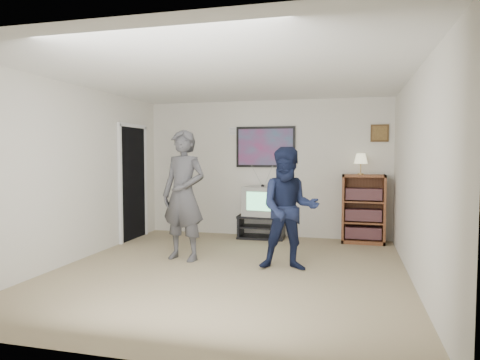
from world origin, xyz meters
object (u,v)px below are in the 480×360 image
at_px(media_stand, 261,227).
at_px(person_short, 289,209).
at_px(bookshelf, 363,209).
at_px(person_tall, 184,195).
at_px(crt_television, 263,201).

relative_size(media_stand, person_short, 0.52).
bearing_deg(person_short, bookshelf, 54.77).
xyz_separation_m(person_tall, person_short, (1.54, -0.17, -0.12)).
bearing_deg(person_short, crt_television, 101.88).
height_order(bookshelf, person_tall, person_tall).
bearing_deg(crt_television, media_stand, -171.95).
height_order(crt_television, person_tall, person_tall).
xyz_separation_m(media_stand, person_tall, (-0.77, -1.80, 0.73)).
distance_m(bookshelf, person_short, 2.26).
relative_size(person_tall, person_short, 1.15).
height_order(bookshelf, person_short, person_short).
bearing_deg(bookshelf, media_stand, -178.38).
bearing_deg(media_stand, bookshelf, 0.18).
bearing_deg(person_tall, media_stand, 78.69).
height_order(media_stand, bookshelf, bookshelf).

